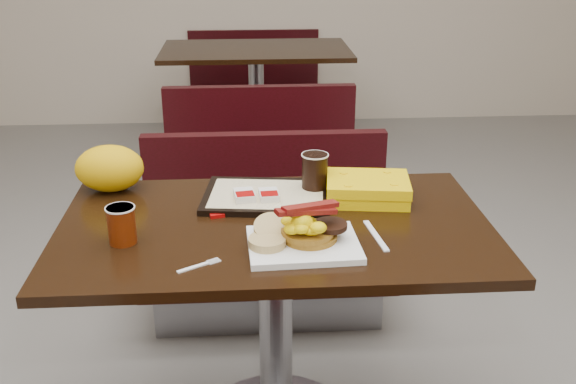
{
  "coord_description": "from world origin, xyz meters",
  "views": [
    {
      "loc": [
        -0.07,
        -1.67,
        1.55
      ],
      "look_at": [
        0.04,
        0.06,
        0.82
      ],
      "focal_mm": 41.41,
      "sensor_mm": 36.0,
      "label": 1
    }
  ],
  "objects": [
    {
      "name": "fork",
      "position": [
        -0.21,
        -0.24,
        0.75
      ],
      "size": [
        0.11,
        0.08,
        0.0
      ],
      "primitive_type": null,
      "rotation": [
        0.0,
        0.0,
        0.53
      ],
      "color": "white",
      "rests_on": "table_near"
    },
    {
      "name": "table_near",
      "position": [
        0.0,
        0.0,
        0.38
      ],
      "size": [
        1.2,
        0.7,
        0.75
      ],
      "primitive_type": null,
      "color": "black",
      "rests_on": "floor"
    },
    {
      "name": "bench_near_n",
      "position": [
        0.0,
        0.7,
        0.36
      ],
      "size": [
        1.0,
        0.46,
        0.72
      ],
      "primitive_type": null,
      "color": "black",
      "rests_on": "floor"
    },
    {
      "name": "paper_bag",
      "position": [
        -0.5,
        0.27,
        0.82
      ],
      "size": [
        0.23,
        0.19,
        0.14
      ],
      "primitive_type": "ellipsoid",
      "rotation": [
        0.0,
        0.0,
        0.17
      ],
      "color": "#D9A807",
      "rests_on": "table_near"
    },
    {
      "name": "coffee_cup_near",
      "position": [
        -0.4,
        -0.09,
        0.8
      ],
      "size": [
        0.07,
        0.07,
        0.1
      ],
      "primitive_type": "cylinder",
      "rotation": [
        0.0,
        0.0,
        0.04
      ],
      "color": "maroon",
      "rests_on": "table_near"
    },
    {
      "name": "pancake_stack",
      "position": [
        0.08,
        -0.13,
        0.78
      ],
      "size": [
        0.17,
        0.17,
        0.03
      ],
      "primitive_type": "cylinder",
      "rotation": [
        0.0,
        0.0,
        0.26
      ],
      "color": "olive",
      "rests_on": "platter"
    },
    {
      "name": "muffin_bottom",
      "position": [
        -0.03,
        -0.17,
        0.78
      ],
      "size": [
        0.1,
        0.1,
        0.02
      ],
      "primitive_type": "cylinder",
      "rotation": [
        0.0,
        0.0,
        0.05
      ],
      "color": "tan",
      "rests_on": "platter"
    },
    {
      "name": "hashbrown_sleeve_right",
      "position": [
        -0.01,
        0.14,
        0.78
      ],
      "size": [
        0.06,
        0.08,
        0.02
      ],
      "primitive_type": "cube",
      "rotation": [
        0.0,
        0.0,
        0.08
      ],
      "color": "silver",
      "rests_on": "tray"
    },
    {
      "name": "table_far",
      "position": [
        0.0,
        2.6,
        0.38
      ],
      "size": [
        1.2,
        0.7,
        0.75
      ],
      "primitive_type": null,
      "color": "black",
      "rests_on": "floor"
    },
    {
      "name": "bench_far_s",
      "position": [
        0.0,
        1.9,
        0.36
      ],
      "size": [
        1.0,
        0.46,
        0.72
      ],
      "primitive_type": null,
      "color": "black",
      "rests_on": "floor"
    },
    {
      "name": "sausage_patty",
      "position": [
        0.14,
        -0.13,
        0.8
      ],
      "size": [
        0.11,
        0.11,
        0.01
      ],
      "primitive_type": "cylinder",
      "rotation": [
        0.0,
        0.0,
        -0.31
      ],
      "color": "black",
      "rests_on": "pancake_stack"
    },
    {
      "name": "scrambled_eggs",
      "position": [
        0.06,
        -0.16,
        0.82
      ],
      "size": [
        0.12,
        0.11,
        0.05
      ],
      "primitive_type": "ellipsoid",
      "rotation": [
        0.0,
        0.0,
        0.29
      ],
      "color": "yellow",
      "rests_on": "pancake_stack"
    },
    {
      "name": "bench_far_n",
      "position": [
        0.0,
        3.3,
        0.36
      ],
      "size": [
        1.0,
        0.46,
        0.72
      ],
      "primitive_type": null,
      "color": "black",
      "rests_on": "floor"
    },
    {
      "name": "condiment_ketchup",
      "position": [
        -0.16,
        0.06,
        0.76
      ],
      "size": [
        0.05,
        0.04,
        0.01
      ],
      "primitive_type": "cube",
      "rotation": [
        0.0,
        0.0,
        0.24
      ],
      "color": "#8C0504",
      "rests_on": "table_near"
    },
    {
      "name": "coffee_cup_far",
      "position": [
        0.13,
        0.21,
        0.82
      ],
      "size": [
        0.09,
        0.09,
        0.11
      ],
      "primitive_type": "cylinder",
      "rotation": [
        0.0,
        0.0,
        -0.11
      ],
      "color": "black",
      "rests_on": "tray"
    },
    {
      "name": "clamshell",
      "position": [
        0.29,
        0.15,
        0.78
      ],
      "size": [
        0.27,
        0.21,
        0.07
      ],
      "primitive_type": "cube",
      "rotation": [
        0.0,
        0.0,
        -0.13
      ],
      "color": "#EDBE03",
      "rests_on": "table_near"
    },
    {
      "name": "muffin_top",
      "position": [
        -0.01,
        -0.11,
        0.79
      ],
      "size": [
        0.1,
        0.1,
        0.06
      ],
      "primitive_type": "cylinder",
      "rotation": [
        0.38,
        0.0,
        0.0
      ],
      "color": "tan",
      "rests_on": "platter"
    },
    {
      "name": "tray",
      "position": [
        -0.02,
        0.17,
        0.76
      ],
      "size": [
        0.41,
        0.31,
        0.02
      ],
      "primitive_type": "cube",
      "rotation": [
        0.0,
        0.0,
        -0.12
      ],
      "color": "black",
      "rests_on": "table_near"
    },
    {
      "name": "hashbrown_sleeve_left",
      "position": [
        -0.08,
        0.14,
        0.78
      ],
      "size": [
        0.07,
        0.09,
        0.02
      ],
      "primitive_type": "cube",
      "rotation": [
        0.0,
        0.0,
        0.14
      ],
      "color": "silver",
      "rests_on": "tray"
    },
    {
      "name": "platter",
      "position": [
        0.07,
        -0.15,
        0.76
      ],
      "size": [
        0.29,
        0.23,
        0.02
      ],
      "primitive_type": "cube",
      "rotation": [
        0.0,
        0.0,
        0.04
      ],
      "color": "white",
      "rests_on": "table_near"
    },
    {
      "name": "condiment_syrup",
      "position": [
        -0.03,
        0.09,
        0.76
      ],
      "size": [
        0.05,
        0.04,
        0.01
      ],
      "primitive_type": "cube",
      "rotation": [
        0.0,
        0.0,
        0.34
      ],
      "color": "#AE5E07",
      "rests_on": "table_near"
    },
    {
      "name": "knife",
      "position": [
        0.27,
        -0.1,
        0.75
      ],
      "size": [
        0.04,
        0.18,
        0.0
      ],
      "primitive_type": "cube",
      "rotation": [
        0.0,
        0.0,
        -1.45
      ],
      "color": "white",
      "rests_on": "table_near"
    },
    {
      "name": "bacon_strips",
      "position": [
        0.07,
        -0.15,
        0.86
      ],
      "size": [
        0.18,
        0.12,
        0.01
      ],
      "primitive_type": null,
      "rotation": [
        0.0,
        0.0,
        0.35
      ],
      "color": "#4E0507",
      "rests_on": "scrambled_eggs"
    }
  ]
}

